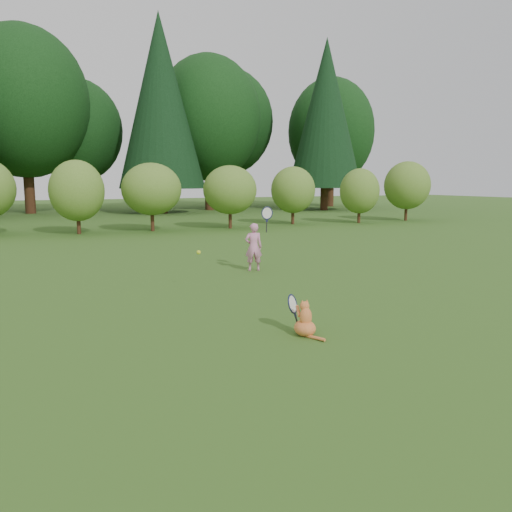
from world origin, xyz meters
name	(u,v)px	position (x,y,z in m)	size (l,w,h in m)	color
ground	(266,310)	(0.00, 0.00, 0.00)	(100.00, 100.00, 0.00)	#2A4A15
shrub_row	(120,195)	(0.00, 13.00, 1.40)	(28.00, 3.00, 2.80)	#517624
woodland_backdrop	(86,78)	(0.00, 23.00, 7.50)	(48.00, 10.00, 15.00)	black
child	(254,246)	(1.20, 3.14, 0.54)	(0.61, 0.43, 1.54)	pink
cat	(305,317)	(-0.07, -1.29, 0.23)	(0.33, 0.64, 0.61)	#C75A26
tennis_ball	(199,252)	(-0.47, 1.78, 0.67)	(0.07, 0.07, 0.07)	#B9C817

